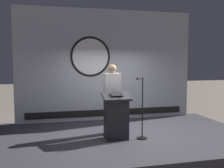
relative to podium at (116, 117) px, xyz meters
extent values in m
plane|color=#6B6056|center=(0.27, 0.27, -0.83)|extent=(40.00, 40.00, 0.00)
cube|color=#333338|center=(0.27, 0.27, -0.68)|extent=(6.40, 4.00, 0.30)
cube|color=#B2B7C1|center=(0.27, 2.12, 1.17)|extent=(5.50, 0.10, 3.40)
cylinder|color=black|center=(-0.26, 2.06, 1.43)|extent=(1.22, 0.02, 1.22)
cylinder|color=white|center=(-0.26, 2.06, 1.43)|extent=(1.09, 0.02, 1.09)
cube|color=black|center=(0.27, 2.06, -0.31)|extent=(4.95, 0.02, 0.20)
cube|color=#26262B|center=(0.00, 0.00, -0.04)|extent=(0.52, 0.40, 0.97)
cube|color=#26262B|center=(0.00, 0.00, 0.48)|extent=(0.64, 0.50, 0.18)
cube|color=black|center=(0.00, -0.02, 0.52)|extent=(0.28, 0.20, 0.07)
cylinder|color=black|center=(0.02, 0.48, -0.10)|extent=(0.26, 0.26, 0.86)
cube|color=white|center=(0.02, 0.48, 0.66)|extent=(0.40, 0.24, 0.66)
sphere|color=#997051|center=(0.02, 0.48, 1.11)|extent=(0.22, 0.22, 0.22)
cylinder|color=black|center=(0.59, -0.15, -0.52)|extent=(0.24, 0.24, 0.02)
cylinder|color=black|center=(0.59, -0.15, 0.20)|extent=(0.03, 0.03, 1.45)
cylinder|color=black|center=(0.59, 0.03, 0.87)|extent=(0.02, 0.37, 0.02)
sphere|color=#262626|center=(0.59, 0.22, 0.87)|extent=(0.07, 0.07, 0.07)
camera|label=1|loc=(-1.58, -5.90, 1.28)|focal=42.49mm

